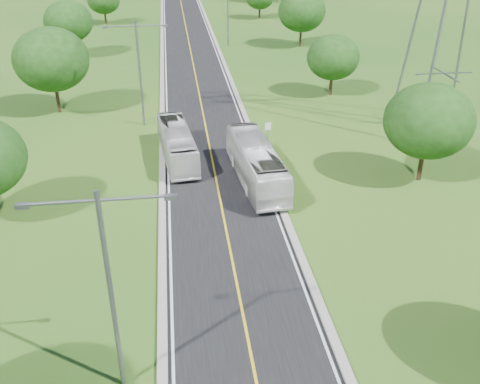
% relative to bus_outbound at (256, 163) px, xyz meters
% --- Properties ---
extents(ground, '(260.00, 260.00, 0.00)m').
position_rel_bus_outbound_xyz_m(ground, '(-3.10, 28.78, -1.63)').
color(ground, '#1D4F16').
rests_on(ground, ground).
extents(road, '(8.00, 150.00, 0.06)m').
position_rel_bus_outbound_xyz_m(road, '(-3.10, 34.78, -1.60)').
color(road, black).
rests_on(road, ground).
extents(curb_left, '(0.50, 150.00, 0.22)m').
position_rel_bus_outbound_xyz_m(curb_left, '(-7.35, 34.78, -1.52)').
color(curb_left, gray).
rests_on(curb_left, ground).
extents(curb_right, '(0.50, 150.00, 0.22)m').
position_rel_bus_outbound_xyz_m(curb_right, '(1.15, 34.78, -1.52)').
color(curb_right, gray).
rests_on(curb_right, ground).
extents(speed_limit_sign, '(0.55, 0.09, 2.40)m').
position_rel_bus_outbound_xyz_m(speed_limit_sign, '(2.10, 6.76, -0.03)').
color(speed_limit_sign, slate).
rests_on(speed_limit_sign, ground).
extents(streetlight_near_left, '(5.90, 0.25, 10.00)m').
position_rel_bus_outbound_xyz_m(streetlight_near_left, '(-9.10, -19.22, 4.31)').
color(streetlight_near_left, slate).
rests_on(streetlight_near_left, ground).
extents(streetlight_mid_left, '(5.90, 0.25, 10.00)m').
position_rel_bus_outbound_xyz_m(streetlight_mid_left, '(-9.10, 13.78, 4.31)').
color(streetlight_mid_left, slate).
rests_on(streetlight_mid_left, ground).
extents(streetlight_far_right, '(5.90, 0.25, 10.00)m').
position_rel_bus_outbound_xyz_m(streetlight_far_right, '(2.90, 46.78, 4.31)').
color(streetlight_far_right, slate).
rests_on(streetlight_far_right, ground).
extents(tree_lc, '(7.56, 7.56, 8.79)m').
position_rel_bus_outbound_xyz_m(tree_lc, '(-18.10, 18.78, 3.94)').
color(tree_lc, black).
rests_on(tree_lc, ground).
extents(tree_ld, '(6.72, 6.72, 7.82)m').
position_rel_bus_outbound_xyz_m(tree_ld, '(-20.10, 42.78, 3.32)').
color(tree_ld, black).
rests_on(tree_ld, ground).
extents(tree_le, '(5.88, 5.88, 6.84)m').
position_rel_bus_outbound_xyz_m(tree_le, '(-17.60, 66.78, 2.70)').
color(tree_le, black).
rests_on(tree_le, ground).
extents(tree_rb, '(6.72, 6.72, 7.82)m').
position_rel_bus_outbound_xyz_m(tree_rb, '(12.90, -1.22, 3.32)').
color(tree_rb, black).
rests_on(tree_rb, ground).
extents(tree_rc, '(5.88, 5.88, 6.84)m').
position_rel_bus_outbound_xyz_m(tree_rc, '(11.90, 20.78, 2.70)').
color(tree_rc, black).
rests_on(tree_rc, ground).
extents(tree_rd, '(7.14, 7.14, 8.30)m').
position_rel_bus_outbound_xyz_m(tree_rd, '(13.90, 44.78, 3.63)').
color(tree_rd, black).
rests_on(tree_rd, ground).
extents(bus_outbound, '(3.55, 11.47, 3.14)m').
position_rel_bus_outbound_xyz_m(bus_outbound, '(0.00, 0.00, 0.00)').
color(bus_outbound, silver).
rests_on(bus_outbound, road).
extents(bus_inbound, '(3.45, 10.27, 2.81)m').
position_rel_bus_outbound_xyz_m(bus_inbound, '(-6.02, 5.13, -0.17)').
color(bus_inbound, silver).
rests_on(bus_inbound, road).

